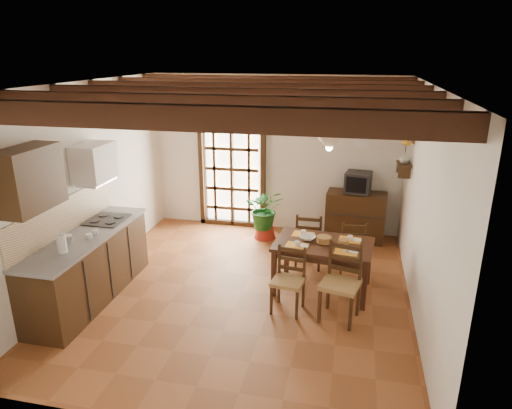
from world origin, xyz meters
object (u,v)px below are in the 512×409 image
(chair_far_left, at_px, (309,249))
(chair_far_right, at_px, (352,256))
(chair_near_right, at_px, (340,297))
(crt_tv, at_px, (358,182))
(dining_table, at_px, (323,249))
(sideboard, at_px, (355,216))
(chair_near_left, at_px, (288,292))
(kitchen_counter, at_px, (89,266))
(potted_plant, at_px, (265,208))
(pendant_lamp, at_px, (329,141))

(chair_far_left, relative_size, chair_far_right, 1.05)
(chair_far_right, bearing_deg, chair_near_right, 77.10)
(crt_tv, bearing_deg, chair_near_right, -83.98)
(dining_table, xyz_separation_m, chair_far_right, (0.39, 0.63, -0.35))
(sideboard, bearing_deg, crt_tv, -85.49)
(chair_near_left, xyz_separation_m, chair_far_right, (0.78, 1.27, 0.00))
(kitchen_counter, bearing_deg, sideboard, 39.37)
(sideboard, height_order, crt_tv, crt_tv)
(dining_table, bearing_deg, sideboard, 83.06)
(potted_plant, bearing_deg, chair_near_right, -59.14)
(chair_near_right, bearing_deg, chair_far_right, 97.91)
(kitchen_counter, bearing_deg, chair_far_right, 23.98)
(dining_table, xyz_separation_m, chair_far_left, (-0.26, 0.69, -0.34))
(sideboard, relative_size, potted_plant, 0.53)
(dining_table, distance_m, chair_far_left, 0.82)
(kitchen_counter, height_order, dining_table, kitchen_counter)
(chair_far_left, xyz_separation_m, sideboard, (0.68, 1.25, 0.15))
(dining_table, xyz_separation_m, chair_near_right, (0.27, -0.69, -0.31))
(chair_far_left, distance_m, chair_far_right, 0.65)
(chair_near_left, relative_size, chair_far_left, 0.95)
(potted_plant, bearing_deg, chair_far_left, -47.68)
(chair_near_left, bearing_deg, pendant_lamp, 70.48)
(chair_far_right, bearing_deg, dining_table, 50.89)
(chair_near_right, height_order, chair_far_right, chair_near_right)
(chair_far_left, xyz_separation_m, crt_tv, (0.68, 1.24, 0.77))
(dining_table, distance_m, chair_near_right, 0.81)
(pendant_lamp, bearing_deg, chair_near_right, -71.50)
(crt_tv, xyz_separation_m, pendant_lamp, (-0.42, -1.84, 1.03))
(chair_near_right, xyz_separation_m, chair_far_left, (-0.53, 1.39, -0.03))
(chair_far_left, distance_m, pendant_lamp, 1.91)
(chair_near_right, height_order, pendant_lamp, pendant_lamp)
(crt_tv, relative_size, pendant_lamp, 0.56)
(kitchen_counter, distance_m, chair_near_right, 3.30)
(pendant_lamp, bearing_deg, potted_plant, 126.18)
(kitchen_counter, distance_m, chair_near_left, 2.66)
(chair_far_left, bearing_deg, chair_near_left, 84.66)
(potted_plant, bearing_deg, dining_table, -55.50)
(chair_near_left, bearing_deg, chair_near_right, 3.04)
(kitchen_counter, xyz_separation_m, potted_plant, (1.88, 2.54, 0.10))
(chair_far_right, bearing_deg, crt_tv, -98.95)
(crt_tv, bearing_deg, chair_far_left, -109.40)
(chair_far_right, height_order, sideboard, sideboard)
(kitchen_counter, bearing_deg, chair_far_left, 29.74)
(chair_near_left, bearing_deg, sideboard, 80.80)
(crt_tv, distance_m, pendant_lamp, 2.15)
(chair_near_right, xyz_separation_m, pendant_lamp, (-0.27, 0.79, 1.77))
(crt_tv, height_order, pendant_lamp, pendant_lamp)
(pendant_lamp, bearing_deg, kitchen_counter, -161.98)
(sideboard, bearing_deg, chair_far_right, -86.88)
(chair_near_right, height_order, sideboard, chair_near_right)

